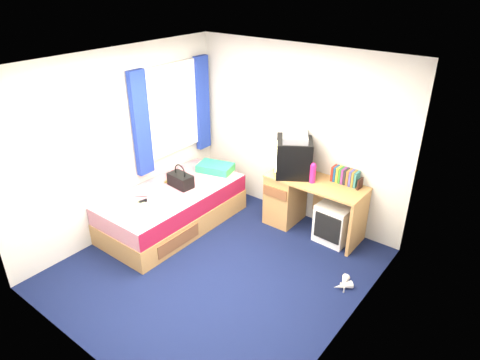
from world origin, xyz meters
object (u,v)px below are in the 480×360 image
Objects in this scene: aerosol_can at (307,172)px; colour_swatch_fan at (143,203)px; storage_cube at (335,222)px; handbag at (180,180)px; water_bottle at (141,194)px; white_heels at (343,284)px; towel at (163,203)px; remote_control at (145,201)px; desk at (297,198)px; crt_tv at (293,157)px; vcr at (295,136)px; pink_water_bottle at (313,174)px; picture_frame at (360,184)px; bed at (173,208)px; pillow at (215,168)px; magazine at (176,180)px.

aerosol_can is 2.16m from colour_swatch_fan.
handbag is at bearing -152.34° from storage_cube.
white_heels is at bearing 12.76° from water_bottle.
towel reaches higher than remote_control.
desk is 0.60m from crt_tv.
vcr is 2.80× the size of aerosol_can.
towel is (-1.00, -1.44, -0.69)m from vcr.
pink_water_bottle is 1.93m from towel.
crt_tv reaches higher than water_bottle.
desk is 0.62m from storage_cube.
towel is at bearing 23.44° from colour_swatch_fan.
picture_frame is at bearing 9.64° from desk.
handbag is at bearing -85.88° from vcr.
bed is at bearing -86.44° from handbag.
vcr is 2.10m from remote_control.
aerosol_can is 1.90m from towel.
bed is 10.00× the size of water_bottle.
magazine is (-0.24, -0.57, -0.05)m from pillow.
remote_control is (-1.62, -1.42, -0.32)m from pink_water_bottle.
crt_tv is 4.14× the size of aerosol_can.
crt_tv is 2.05m from water_bottle.
crt_tv is 1.79m from towel.
aerosol_can is at bearing 58.34° from remote_control.
crt_tv is 0.37m from pink_water_bottle.
vcr reaches higher than magazine.
pillow is 0.76× the size of crt_tv.
picture_frame reaches higher than water_bottle.
handbag is 0.56m from water_bottle.
pink_water_bottle is 1.43m from white_heels.
picture_frame is at bearing 65.75° from vcr.
aerosol_can reaches higher than white_heels.
white_heels is (0.53, -0.79, -0.22)m from storage_cube.
handbag is 1.28× the size of white_heels.
colour_swatch_fan is (-1.95, -1.52, 0.28)m from storage_cube.
magazine reaches higher than colour_swatch_fan.
desk is 4.47× the size of white_heels.
desk is at bearing 143.95° from white_heels.
pink_water_bottle is 2.24m from water_bottle.
water_bottle is at bearing -142.53° from pink_water_bottle.
pink_water_bottle is (-0.56, -0.21, 0.05)m from picture_frame.
water_bottle reaches higher than colour_swatch_fan.
pink_water_bottle is (0.34, -0.07, -0.12)m from crt_tv.
white_heels is (2.44, 0.09, -0.60)m from handbag.
storage_cube is at bearing 37.85° from colour_swatch_fan.
pillow reaches higher than colour_swatch_fan.
crt_tv reaches higher than magazine.
picture_frame is 0.69m from aerosol_can.
remote_control is at bearing -95.52° from pillow.
storage_cube is 1.65× the size of towel.
pink_water_bottle reaches higher than magazine.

